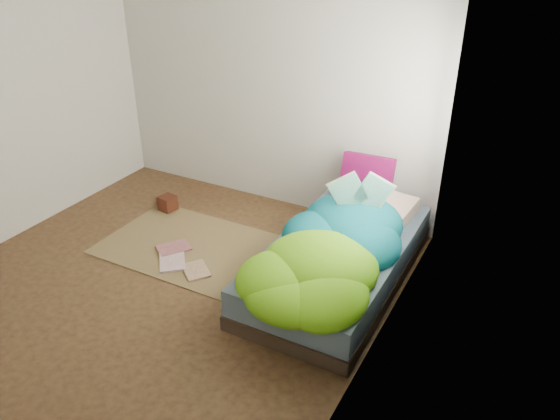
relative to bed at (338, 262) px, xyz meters
The scene contains 12 objects.
ground 1.43m from the bed, 149.45° to the right, with size 3.50×3.50×0.00m, color #3C2517.
room_walls 2.02m from the bed, 149.42° to the right, with size 3.54×3.54×2.62m.
bed is the anchor object (origin of this frame).
duvet 0.41m from the bed, 90.00° to the right, with size 0.96×1.84×0.34m, color #065669, non-canonical shape.
rug 1.39m from the bed, behind, with size 1.60×1.10×0.01m, color brown.
pillow_floral 0.74m from the bed, 80.25° to the left, with size 0.56×0.35×0.13m, color white.
pillow_magenta 0.88m from the bed, 95.66° to the left, with size 0.46×0.14×0.46m, color #500530.
open_book 0.69m from the bed, 77.00° to the left, with size 0.43×0.09×0.26m, color green, non-canonical shape.
wooden_box 2.02m from the bed, behind, with size 0.15×0.15×0.15m, color #3B140D.
floor_book_a 1.54m from the bed, 158.98° to the right, with size 0.22×0.30×0.02m, color silver.
floor_book_b 1.59m from the bed, behind, with size 0.21×0.29×0.03m, color #B96A6F.
floor_book_c 1.29m from the bed, 153.86° to the right, with size 0.20×0.27×0.02m, color tan.
Camera 1 is at (2.58, -2.80, 2.67)m, focal length 35.00 mm.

